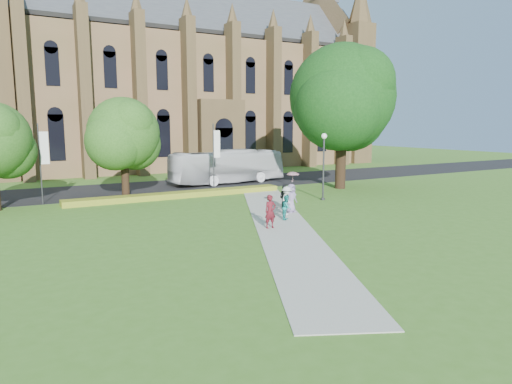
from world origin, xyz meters
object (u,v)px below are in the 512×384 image
large_tree (342,97)px  pedestrian_0 (270,212)px  streetlamp (324,158)px  tour_coach (228,167)px

large_tree → pedestrian_0: (-14.38, -11.09, -7.36)m
streetlamp → tour_coach: (-2.06, 12.94, -1.59)m
streetlamp → tour_coach: streetlamp is taller
tour_coach → pedestrian_0: 20.71m
streetlamp → pedestrian_0: (-8.88, -6.59, -2.30)m
streetlamp → large_tree: 8.73m
tour_coach → pedestrian_0: (-6.83, -19.53, -0.71)m
streetlamp → tour_coach: bearing=99.0°
tour_coach → pedestrian_0: tour_coach is taller
streetlamp → pedestrian_0: 11.30m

